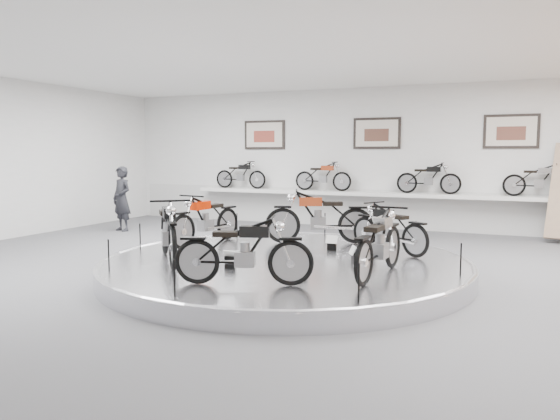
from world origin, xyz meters
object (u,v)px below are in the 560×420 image
at_px(bike_e, 244,251).
at_px(bike_f, 380,243).
at_px(bike_c, 206,219).
at_px(bike_b, 319,217).
at_px(visitor, 122,199).
at_px(bike_a, 389,228).
at_px(display_platform, 285,267).
at_px(bike_d, 168,230).
at_px(shelf, 373,194).

relative_size(bike_e, bike_f, 0.95).
bearing_deg(bike_f, bike_c, 73.77).
xyz_separation_m(bike_b, visitor, (-6.27, 1.51, 0.04)).
xyz_separation_m(bike_b, bike_c, (-2.06, -1.03, -0.04)).
bearing_deg(bike_e, bike_f, 19.29).
distance_m(bike_a, bike_e, 3.58).
bearing_deg(bike_c, bike_f, 77.95).
height_order(bike_a, bike_c, bike_c).
bearing_deg(display_platform, bike_d, -149.79).
distance_m(shelf, visitor, 7.00).
xyz_separation_m(bike_c, bike_f, (3.89, -1.48, -0.00)).
xyz_separation_m(bike_a, bike_f, (0.30, -2.04, 0.05)).
relative_size(bike_d, bike_f, 1.07).
bearing_deg(visitor, bike_f, -10.09).
distance_m(display_platform, visitor, 7.14).
relative_size(display_platform, bike_b, 3.40).
height_order(display_platform, visitor, visitor).
bearing_deg(bike_b, display_platform, 68.26).
height_order(bike_c, bike_d, bike_d).
bearing_deg(shelf, bike_c, -110.18).
bearing_deg(display_platform, bike_f, -20.94).
relative_size(bike_a, visitor, 0.89).
xyz_separation_m(bike_b, bike_f, (1.83, -2.51, -0.04)).
xyz_separation_m(bike_a, visitor, (-7.81, 1.97, 0.13)).
bearing_deg(shelf, display_platform, -90.00).
xyz_separation_m(shelf, bike_d, (-1.73, -7.41, -0.15)).
distance_m(display_platform, bike_c, 2.31).
distance_m(bike_f, visitor, 9.04).
relative_size(bike_c, bike_f, 1.01).
xyz_separation_m(bike_e, visitor, (-6.48, 5.30, 0.10)).
height_order(shelf, bike_d, bike_d).
xyz_separation_m(shelf, bike_c, (-2.07, -5.62, -0.18)).
relative_size(bike_f, visitor, 0.98).
bearing_deg(visitor, bike_a, 2.07).
bearing_deg(bike_d, bike_f, 54.88).
height_order(shelf, bike_f, bike_f).
height_order(display_platform, shelf, shelf).
bearing_deg(bike_c, display_platform, 78.08).
bearing_deg(visitor, bike_e, -23.00).
bearing_deg(visitor, display_platform, -11.57).
bearing_deg(bike_e, bike_d, 134.35).
height_order(bike_a, bike_d, bike_d).
distance_m(shelf, bike_d, 7.61).
relative_size(display_platform, bike_d, 3.41).
distance_m(bike_e, bike_f, 2.07).
height_order(bike_e, visitor, visitor).
distance_m(shelf, bike_f, 7.33).
relative_size(bike_b, bike_c, 1.07).
bearing_deg(bike_d, bike_c, 150.37).
xyz_separation_m(bike_b, bike_e, (0.21, -3.79, -0.06)).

